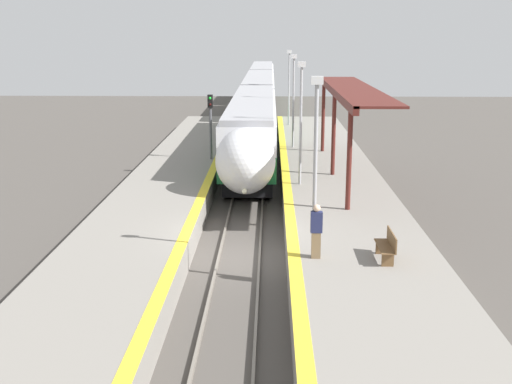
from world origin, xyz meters
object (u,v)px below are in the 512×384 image
(lamppost_near, at_px, (315,156))
(lamppost_mid, at_px, (301,116))
(lamppost_far, at_px, (293,95))
(train, at_px, (259,96))
(railway_signal, at_px, (211,127))
(lamppost_farthest, at_px, (289,83))
(platform_bench, at_px, (388,245))
(person_waiting, at_px, (316,230))

(lamppost_near, height_order, lamppost_mid, same)
(lamppost_far, bearing_deg, train, 97.25)
(train, bearing_deg, lamppost_far, -82.75)
(railway_signal, xyz_separation_m, lamppost_mid, (4.65, -6.01, 1.41))
(train, xyz_separation_m, railway_signal, (-2.20, -23.04, 0.48))
(lamppost_far, height_order, lamppost_farthest, same)
(platform_bench, xyz_separation_m, railway_signal, (-6.89, 16.15, 1.30))
(person_waiting, distance_m, lamppost_near, 2.29)
(platform_bench, distance_m, lamppost_far, 20.27)
(train, bearing_deg, platform_bench, -83.18)
(lamppost_mid, relative_size, lamppost_farthest, 1.00)
(train, distance_m, lamppost_farthest, 9.90)
(person_waiting, bearing_deg, platform_bench, -3.67)
(lamppost_near, xyz_separation_m, lamppost_mid, (0.00, 9.82, 0.00))
(lamppost_far, xyz_separation_m, lamppost_farthest, (0.00, 9.82, 0.00))
(railway_signal, distance_m, lamppost_mid, 7.72)
(platform_bench, relative_size, lamppost_near, 0.27)
(lamppost_far, bearing_deg, lamppost_mid, -90.00)
(railway_signal, height_order, lamppost_mid, lamppost_mid)
(lamppost_far, bearing_deg, platform_bench, -83.58)
(person_waiting, bearing_deg, lamppost_far, 90.19)
(platform_bench, bearing_deg, lamppost_far, 96.42)
(platform_bench, height_order, lamppost_near, lamppost_near)
(lamppost_near, distance_m, lamppost_farthest, 29.46)
(platform_bench, xyz_separation_m, lamppost_near, (-2.25, 0.32, 2.70))
(person_waiting, xyz_separation_m, lamppost_mid, (-0.07, 10.00, 2.28))
(train, xyz_separation_m, lamppost_mid, (2.44, -29.05, 1.89))
(platform_bench, relative_size, person_waiting, 0.87)
(lamppost_near, xyz_separation_m, lamppost_far, (0.00, 19.64, 0.00))
(lamppost_near, xyz_separation_m, lamppost_farthest, (0.00, 29.46, 0.00))
(train, relative_size, person_waiting, 37.51)
(train, relative_size, platform_bench, 42.95)
(platform_bench, bearing_deg, lamppost_mid, 102.48)
(lamppost_near, height_order, lamppost_far, same)
(railway_signal, relative_size, lamppost_mid, 0.82)
(train, bearing_deg, lamppost_near, -86.40)
(platform_bench, relative_size, railway_signal, 0.33)
(lamppost_near, relative_size, lamppost_farthest, 1.00)
(train, xyz_separation_m, lamppost_near, (2.44, -38.87, 1.89))
(train, relative_size, lamppost_farthest, 11.56)
(train, relative_size, lamppost_far, 11.56)
(person_waiting, relative_size, railway_signal, 0.38)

